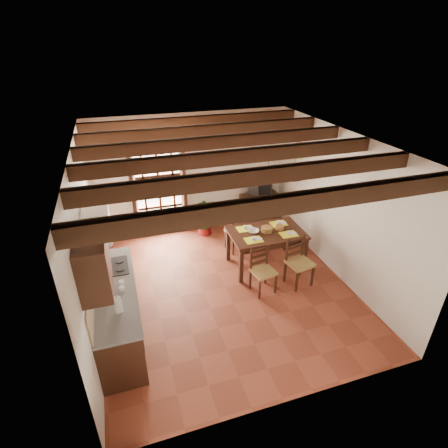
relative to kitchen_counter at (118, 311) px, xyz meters
name	(u,v)px	position (x,y,z in m)	size (l,w,h in m)	color
ground_plane	(225,287)	(1.96, 0.60, -0.47)	(5.00, 5.00, 0.00)	brown
room_shell	(226,200)	(1.96, 0.60, 1.34)	(4.52, 5.02, 2.81)	silver
ceiling_beams	(226,149)	(1.96, 0.60, 2.22)	(4.50, 4.34, 0.20)	black
french_door	(159,188)	(1.16, 3.05, 0.70)	(1.26, 0.11, 2.32)	white
kitchen_counter	(118,311)	(0.00, 0.00, 0.00)	(0.64, 2.25, 1.38)	black
upper_cabinet	(93,263)	(-0.12, -0.70, 1.38)	(0.35, 0.80, 0.70)	black
range_hood	(97,224)	(-0.09, 0.55, 1.26)	(0.38, 0.60, 0.54)	white
counter_items	(113,282)	(0.00, 0.09, 0.49)	(0.50, 1.43, 0.25)	black
dining_table	(266,236)	(2.96, 1.06, 0.22)	(1.48, 0.97, 0.80)	#351A11
chair_near_left	(263,278)	(2.58, 0.31, -0.20)	(0.46, 0.44, 0.87)	#A38445
chair_near_right	(298,270)	(3.32, 0.30, -0.17)	(0.51, 0.49, 0.95)	#A38445
chair_far_left	(237,238)	(2.61, 1.82, -0.19)	(0.48, 0.47, 0.90)	#A38445
chair_far_right	(267,233)	(3.35, 1.81, -0.18)	(0.49, 0.48, 0.93)	#A38445
table_setting	(267,228)	(2.96, 1.06, 0.40)	(1.07, 0.71, 0.10)	#FEFF28
table_bowl	(253,231)	(2.70, 1.12, 0.35)	(0.22, 0.22, 0.05)	white
sideboard	(259,209)	(3.57, 2.83, -0.08)	(0.93, 0.42, 0.79)	black
crt_tv	(260,187)	(3.57, 2.82, 0.51)	(0.50, 0.47, 0.37)	black
fuse_box	(253,154)	(3.46, 3.08, 1.28)	(0.25, 0.03, 0.32)	white
plant_pot	(205,229)	(2.12, 2.73, -0.36)	(0.34, 0.34, 0.21)	maroon
potted_plant	(204,212)	(2.12, 2.73, 0.10)	(1.77, 1.52, 1.97)	#144C19
wall_shelf	(294,173)	(4.10, 2.20, 1.04)	(0.20, 0.42, 0.20)	black
shelf_vase	(294,167)	(4.10, 2.20, 1.18)	(0.15, 0.15, 0.15)	#B2BFB2
shelf_flowers	(295,158)	(4.10, 2.20, 1.38)	(0.14, 0.14, 0.36)	#FEFF28
framed_picture	(300,149)	(4.18, 2.20, 1.58)	(0.03, 0.32, 0.32)	brown
pendant_lamp	(268,169)	(2.96, 1.16, 1.60)	(0.36, 0.36, 0.84)	black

